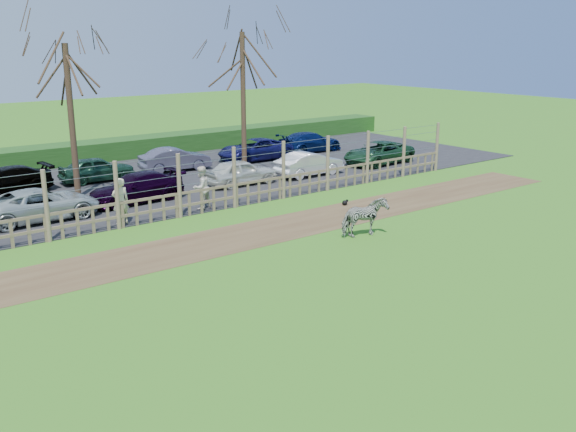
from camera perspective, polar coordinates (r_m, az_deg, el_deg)
ground at (r=18.74m, az=2.25°, el=-5.36°), size 120.00×120.00×0.00m
dirt_strip at (r=22.19m, az=-5.21°, el=-2.05°), size 34.00×2.80×0.01m
asphalt at (r=30.83m, az=-15.28°, el=2.48°), size 44.00×13.00×0.04m
hedge at (r=37.19m, az=-19.54°, el=5.13°), size 46.00×2.00×1.10m
fence at (r=24.90m, az=-9.60°, el=1.65°), size 30.16×0.16×2.50m
tree_mid at (r=28.52m, az=-18.95°, el=11.05°), size 4.80×4.80×6.83m
tree_right at (r=32.97m, az=-4.05°, el=12.98°), size 4.80×4.80×7.35m
zebra at (r=22.37m, az=6.81°, el=-0.14°), size 1.72×0.99×1.37m
visitor_a at (r=24.38m, az=-14.66°, el=1.30°), size 0.64×0.43×1.72m
visitor_b at (r=25.97m, az=-7.72°, el=2.52°), size 0.99×0.86×1.72m
crow at (r=26.65m, az=5.08°, el=1.20°), size 0.29×0.22×0.24m
car_2 at (r=25.92m, az=-21.12°, el=0.98°), size 4.33×2.02×1.20m
car_3 at (r=27.59m, az=-13.36°, el=2.45°), size 4.25×1.97×1.20m
car_4 at (r=30.16m, az=-4.23°, el=3.92°), size 3.54×1.46×1.20m
car_5 at (r=32.11m, az=1.90°, el=4.66°), size 3.66×1.33×1.20m
car_6 at (r=35.55m, az=8.06°, el=5.58°), size 4.47×2.34×1.20m
car_9 at (r=30.71m, az=-23.97°, el=2.83°), size 4.25×1.99×1.20m
car_10 at (r=32.11m, az=-16.62°, el=4.02°), size 3.58×1.57×1.20m
car_11 at (r=33.82m, az=-10.00°, el=4.99°), size 3.76×1.66×1.20m
car_12 at (r=36.31m, az=-2.95°, el=5.92°), size 4.41×2.21×1.20m
car_13 at (r=39.03m, az=1.97°, el=6.60°), size 4.17×1.77×1.20m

